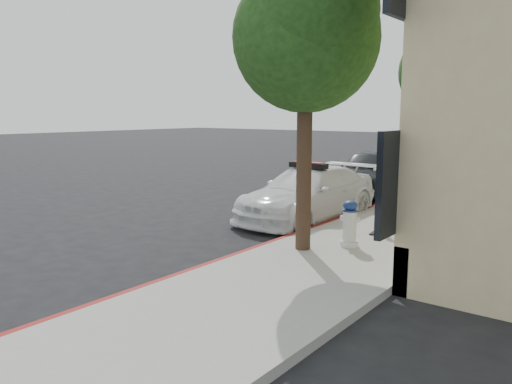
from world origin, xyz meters
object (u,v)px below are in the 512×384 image
object	(u,v)px
traffic_cone	(381,218)
police_car	(308,193)
parked_car_mid	(371,172)
fire_hydrant	(350,224)
parked_car_far	(458,159)

from	to	relation	value
traffic_cone	police_car	bearing A→B (deg)	158.00
parked_car_mid	fire_hydrant	bearing A→B (deg)	-74.69
police_car	fire_hydrant	distance (m)	3.42
fire_hydrant	police_car	bearing A→B (deg)	127.80
parked_car_mid	traffic_cone	distance (m)	6.75
parked_car_mid	parked_car_far	xyz separation A→B (m)	(0.56, 8.55, -0.14)
parked_car_far	traffic_cone	world-z (taller)	parked_car_far
police_car	fire_hydrant	xyz separation A→B (m)	(2.46, -2.37, -0.09)
police_car	fire_hydrant	size ratio (longest dim) A/B	5.18
parked_car_mid	parked_car_far	world-z (taller)	parked_car_mid
parked_car_mid	fire_hydrant	world-z (taller)	parked_car_mid
police_car	traffic_cone	xyz separation A→B (m)	(2.55, -1.03, -0.18)
parked_car_far	fire_hydrant	xyz separation A→B (m)	(2.36, -15.92, -0.04)
parked_car_far	traffic_cone	distance (m)	14.79
police_car	parked_car_far	size ratio (longest dim) A/B	1.24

